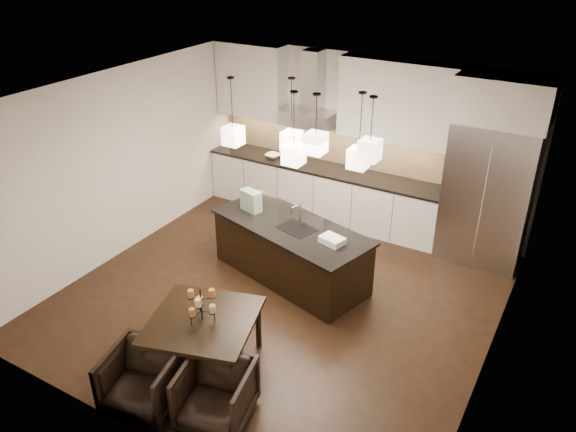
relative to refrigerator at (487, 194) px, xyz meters
The scene contains 37 objects.
floor 3.35m from the refrigerator, 131.42° to the right, with size 5.50×5.50×0.02m, color black.
ceiling 3.62m from the refrigerator, 131.42° to the right, with size 5.50×5.50×0.02m, color white.
wall_back 2.16m from the refrigerator, 169.74° to the left, with size 5.50×0.02×2.80m, color silver.
wall_front 5.56m from the refrigerator, 112.22° to the right, with size 5.50×0.02×2.80m, color silver.
wall_left 5.42m from the refrigerator, 153.91° to the right, with size 0.02×5.50×2.80m, color silver.
wall_right 2.49m from the refrigerator, 74.50° to the right, with size 0.02×5.50×2.80m, color silver.
refrigerator is the anchor object (origin of this frame).
fridge_panel 1.40m from the refrigerator, ahead, with size 1.26×0.72×0.65m, color silver.
lower_cabinets 2.80m from the refrigerator, behind, with size 4.21×0.62×0.88m, color silver.
countertop 2.73m from the refrigerator, behind, with size 4.21×0.66×0.04m, color black.
backsplash 2.75m from the refrigerator, behind, with size 4.21×0.02×0.63m, color tan.
upper_cab_left 4.35m from the refrigerator, behind, with size 1.25×0.35×1.25m, color silver.
upper_cab_right 1.91m from the refrigerator, behind, with size 1.86×0.35×1.25m, color silver.
hood_canopy 3.09m from the refrigerator, behind, with size 0.90×0.52×0.24m, color #B7B7BA.
hood_chimney 3.28m from the refrigerator, behind, with size 0.30×0.28×0.96m, color #B7B7BA.
fruit_bowl 3.67m from the refrigerator, behind, with size 0.26×0.26×0.06m, color silver.
island_body 2.99m from the refrigerator, 139.63° to the right, with size 2.29×0.91×0.80m, color black.
island_top 2.93m from the refrigerator, 139.63° to the right, with size 2.36×0.99×0.04m, color black.
faucet 2.79m from the refrigerator, 139.14° to the right, with size 0.09×0.22×0.35m, color silver, non-canonical shape.
tote_bag 3.45m from the refrigerator, 148.98° to the right, with size 0.31×0.16×0.31m, color #1B522E.
food_container 2.55m from the refrigerator, 126.36° to the right, with size 0.31×0.22×0.09m, color silver.
dining_table 4.61m from the refrigerator, 117.87° to the right, with size 1.14×1.14×0.69m, color black, non-canonical shape.
candelabra 4.56m from the refrigerator, 117.87° to the right, with size 0.33×0.33×0.40m, color black, non-canonical shape.
candle_a 4.47m from the refrigerator, 116.69° to the right, with size 0.07×0.07×0.09m, color beige.
candle_b 4.53m from the refrigerator, 119.42° to the right, with size 0.07×0.07×0.09m, color #C56634.
candle_c 4.68m from the refrigerator, 117.48° to the right, with size 0.07×0.07×0.09m, color #AE6A34.
candle_d 4.42m from the refrigerator, 117.68° to the right, with size 0.07×0.07×0.09m, color #C56634.
candle_e 4.62m from the refrigerator, 119.08° to the right, with size 0.07×0.07×0.09m, color #AE6A34.
candle_f 4.63m from the refrigerator, 116.67° to the right, with size 0.07×0.07×0.09m, color beige.
armchair_left 5.39m from the refrigerator, 115.93° to the right, with size 0.73×0.75×0.68m, color black.
armchair_right 4.89m from the refrigerator, 108.86° to the right, with size 0.70×0.72×0.66m, color black.
pendant_a 3.78m from the refrigerator, 148.77° to the right, with size 0.24×0.24×0.26m, color #F8E4CE.
pendant_b 2.99m from the refrigerator, 147.92° to the right, with size 0.24×0.24×0.26m, color #F8E4CE.
pendant_c 2.93m from the refrigerator, 131.17° to the right, with size 0.24×0.24×0.26m, color #F8E4CE.
pendant_d 2.35m from the refrigerator, 128.17° to the right, with size 0.24×0.24×0.26m, color #F8E4CE.
pendant_e 2.40m from the refrigerator, 122.68° to the right, with size 0.24×0.24×0.26m, color #F8E4CE.
pendant_f 3.08m from the refrigerator, 134.83° to the right, with size 0.24×0.24×0.26m, color #F8E4CE.
Camera 1 is at (3.29, -5.47, 4.57)m, focal length 35.00 mm.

